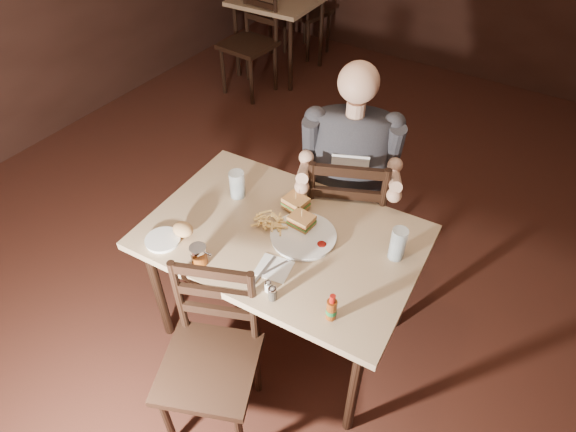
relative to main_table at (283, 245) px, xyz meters
The scene contains 24 objects.
room_shell 0.76m from the main_table, 62.61° to the left, with size 7.00×7.00×7.00m.
main_table is the anchor object (origin of this frame).
bg_table 3.31m from the main_table, 123.64° to the left, with size 0.83×0.83×0.77m.
chair_far 0.61m from the main_table, 83.98° to the left, with size 0.46×0.50×0.99m, color black, non-canonical shape.
chair_near 0.66m from the main_table, 89.43° to the right, with size 0.42×0.46×0.91m, color black, non-canonical shape.
bg_chair_far 3.79m from the main_table, 119.01° to the left, with size 0.43×0.47×0.93m, color black, non-canonical shape.
bg_chair_near 2.87m from the main_table, 129.74° to the left, with size 0.45×0.49×0.98m, color black, non-canonical shape.
diner 0.60m from the main_table, 81.42° to the left, with size 0.53×0.42×0.92m, color #303035, non-canonical shape.
dinner_plate 0.13m from the main_table, 18.27° to the left, with size 0.31×0.31×0.02m, color white.
sandwich_left 0.23m from the main_table, 101.87° to the left, with size 0.11×0.09×0.10m, color tan, non-canonical shape.
sandwich_right 0.17m from the main_table, 57.51° to the left, with size 0.11×0.09×0.10m, color tan, non-canonical shape.
fries_pile 0.14m from the main_table, behind, with size 0.22×0.16×0.04m, color #E8BF6B, non-canonical shape.
ketchup_dollop 0.22m from the main_table, ahead, with size 0.04×0.04×0.01m, color maroon.
glass_left 0.40m from the main_table, 161.63° to the left, with size 0.08×0.08×0.15m, color silver.
glass_right 0.56m from the main_table, 17.09° to the left, with size 0.07×0.07×0.16m, color silver.
hot_sauce 0.54m from the main_table, 34.65° to the right, with size 0.04×0.04×0.14m, color #76340D, non-canonical shape.
salt_shaker 0.36m from the main_table, 66.89° to the right, with size 0.03×0.03×0.06m, color white, non-canonical shape.
pepper_shaker 0.40m from the main_table, 63.04° to the right, with size 0.04×0.04×0.07m, color #38332D, non-canonical shape.
syrup_dispenser 0.43m from the main_table, 121.30° to the right, with size 0.08×0.08×0.10m, color #76340D, non-canonical shape.
napkin 0.23m from the main_table, 66.87° to the right, with size 0.15×0.14×0.00m, color white.
knife 0.26m from the main_table, 76.36° to the right, with size 0.01×0.19×0.00m, color silver.
fork 0.22m from the main_table, 62.53° to the right, with size 0.01×0.16×0.01m, color silver.
side_plate 0.57m from the main_table, 142.57° to the right, with size 0.16×0.16×0.01m, color white.
bread_roll 0.48m from the main_table, 146.07° to the right, with size 0.10×0.09×0.06m, color tan.
Camera 1 is at (0.77, -1.61, 2.40)m, focal length 30.00 mm.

